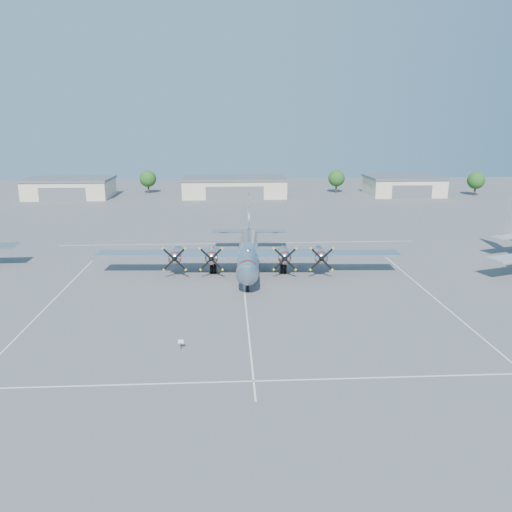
{
  "coord_description": "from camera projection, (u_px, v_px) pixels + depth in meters",
  "views": [
    {
      "loc": [
        -1.8,
        -57.27,
        19.53
      ],
      "look_at": [
        1.67,
        4.34,
        3.2
      ],
      "focal_mm": 35.0,
      "sensor_mm": 36.0,
      "label": 1
    }
  ],
  "objects": [
    {
      "name": "hangar_center",
      "position": [
        234.0,
        187.0,
        138.79
      ],
      "size": [
        28.6,
        14.6,
        5.4
      ],
      "color": "beige",
      "rests_on": "ground"
    },
    {
      "name": "main_bomber_b29",
      "position": [
        249.0,
        269.0,
        69.37
      ],
      "size": [
        41.7,
        29.64,
        8.92
      ],
      "primitive_type": null,
      "rotation": [
        0.0,
        0.0,
        -0.05
      ],
      "color": "white",
      "rests_on": "ground"
    },
    {
      "name": "hangar_west",
      "position": [
        70.0,
        188.0,
        136.35
      ],
      "size": [
        22.6,
        14.6,
        5.4
      ],
      "color": "beige",
      "rests_on": "ground"
    },
    {
      "name": "info_placard",
      "position": [
        181.0,
        343.0,
        44.5
      ],
      "size": [
        0.49,
        0.05,
        0.94
      ],
      "rotation": [
        0.0,
        0.0,
        -0.0
      ],
      "color": "black",
      "rests_on": "ground"
    },
    {
      "name": "parking_lines",
      "position": [
        245.0,
        296.0,
        58.68
      ],
      "size": [
        60.0,
        50.08,
        0.01
      ],
      "color": "silver",
      "rests_on": "ground"
    },
    {
      "name": "tree_far_east",
      "position": [
        476.0,
        181.0,
        140.2
      ],
      "size": [
        4.8,
        4.8,
        6.64
      ],
      "color": "#382619",
      "rests_on": "ground"
    },
    {
      "name": "tree_west",
      "position": [
        148.0,
        179.0,
        144.8
      ],
      "size": [
        4.8,
        4.8,
        6.64
      ],
      "color": "#382619",
      "rests_on": "ground"
    },
    {
      "name": "hangar_east",
      "position": [
        403.0,
        186.0,
        141.4
      ],
      "size": [
        20.6,
        14.6,
        5.4
      ],
      "color": "beige",
      "rests_on": "ground"
    },
    {
      "name": "ground",
      "position": [
        244.0,
        291.0,
        60.37
      ],
      "size": [
        260.0,
        260.0,
        0.0
      ],
      "primitive_type": "plane",
      "color": "#515153",
      "rests_on": "ground"
    },
    {
      "name": "tree_east",
      "position": [
        336.0,
        178.0,
        145.86
      ],
      "size": [
        4.8,
        4.8,
        6.64
      ],
      "color": "#382619",
      "rests_on": "ground"
    }
  ]
}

